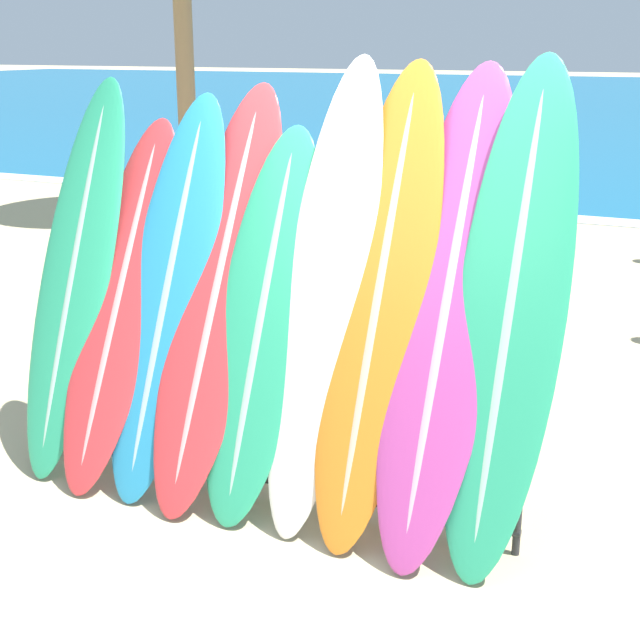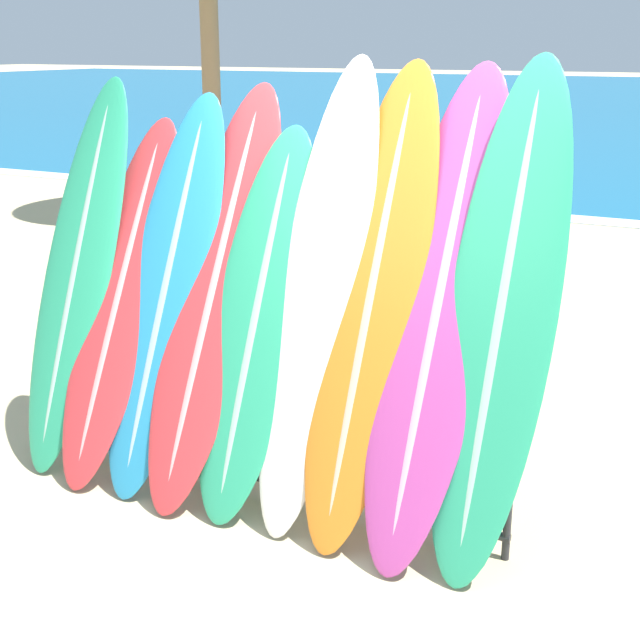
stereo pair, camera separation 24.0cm
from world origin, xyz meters
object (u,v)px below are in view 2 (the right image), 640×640
Objects in this scene: surfboard_slot_4 at (258,321)px; surfboard_slot_5 at (319,292)px; surfboard_slot_7 at (439,309)px; person_mid_beach at (401,204)px; surfboard_slot_0 at (78,272)px; surfboard_slot_2 at (167,291)px; surfboard_slot_8 at (501,314)px; surfboard_slot_1 at (121,299)px; surfboard_slot_3 at (216,291)px; surfboard_slot_6 at (372,300)px; surfboard_rack at (255,424)px.

surfboard_slot_4 is 0.85× the size of surfboard_slot_5.
surfboard_slot_7 is 4.92m from person_mid_beach.
surfboard_slot_0 is 0.65m from surfboard_slot_2.
surfboard_slot_4 is 0.84× the size of surfboard_slot_8.
surfboard_slot_1 is 2.26m from surfboard_slot_8.
surfboard_slot_5 reaches higher than surfboard_slot_0.
surfboard_slot_2 is at bearing 5.46° from surfboard_slot_1.
surfboard_slot_3 is 0.95m from surfboard_slot_6.
surfboard_slot_4 is 1.29× the size of person_mid_beach.
person_mid_beach is at bearing 90.56° from surfboard_slot_1.
surfboard_slot_3 is at bearing -178.68° from surfboard_slot_7.
surfboard_rack is at bearing -4.74° from surfboard_slot_0.
surfboard_slot_7 is 0.98× the size of surfboard_slot_8.
surfboard_slot_0 reaches higher than surfboard_rack.
surfboard_slot_6 is at bearing 2.54° from surfboard_slot_1.
surfboard_rack is 1.42× the size of surfboard_slot_1.
surfboard_slot_6 reaches higher than surfboard_rack.
person_mid_beach is at bearing 102.09° from surfboard_slot_4.
surfboard_slot_6 is 4.81m from person_mid_beach.
surfboard_slot_2 is at bearing -174.90° from surfboard_slot_3.
surfboard_slot_8 reaches higher than surfboard_slot_3.
surfboard_slot_0 is 1.04× the size of surfboard_slot_2.
surfboard_slot_7 is at bearing 2.60° from surfboard_slot_1.
surfboard_slot_8 is 1.53× the size of person_mid_beach.
surfboard_slot_7 is at bearing -72.20° from person_mid_beach.
surfboard_rack is 1.20× the size of surfboard_slot_5.
surfboard_slot_2 is at bearing -177.95° from surfboard_slot_7.
surfboard_rack is at bearing -169.93° from surfboard_slot_7.
surfboard_slot_8 is (0.32, -0.01, 0.02)m from surfboard_slot_7.
surfboard_slot_1 reaches higher than surfboard_slot_4.
surfboard_slot_2 is 1.38× the size of person_mid_beach.
surfboard_slot_3 is 1.63m from surfboard_slot_8.
surfboard_slot_5 is at bearing 0.23° from surfboard_slot_3.
surfboard_slot_3 is 1.11× the size of surfboard_slot_4.
surfboard_slot_0 reaches higher than surfboard_slot_1.
surfboard_slot_3 is 0.95× the size of surfboard_slot_7.
surfboard_slot_2 is 0.32m from surfboard_slot_3.
surfboard_slot_2 reaches higher than person_mid_beach.
surfboard_slot_5 is 1.01× the size of surfboard_slot_7.
surfboard_slot_1 is at bearing -177.29° from surfboard_slot_5.
surfboard_slot_6 reaches higher than surfboard_slot_1.
surfboard_slot_3 is (0.96, 0.04, -0.01)m from surfboard_slot_0.
person_mid_beach is (-1.98, 4.50, -0.33)m from surfboard_slot_7.
surfboard_slot_2 is at bearing -91.49° from person_mid_beach.
surfboard_slot_4 is 0.85× the size of surfboard_slot_7.
surfboard_slot_5 is at bearing -178.20° from surfboard_slot_6.
surfboard_slot_8 is (1.63, 0.02, 0.09)m from surfboard_slot_3.
surfboard_slot_4 is (-0.01, 0.07, 0.58)m from surfboard_rack.
surfboard_slot_2 is (-0.64, 0.12, 0.66)m from surfboard_rack.
surfboard_slot_7 is at bearing 2.89° from surfboard_slot_6.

